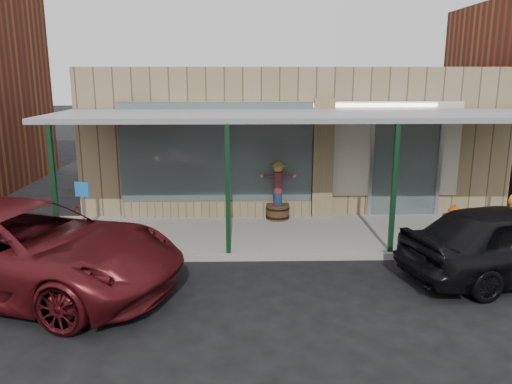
{
  "coord_description": "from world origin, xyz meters",
  "views": [
    {
      "loc": [
        -1.44,
        -8.31,
        3.99
      ],
      "look_at": [
        -1.18,
        2.6,
        1.42
      ],
      "focal_mm": 35.0,
      "sensor_mm": 36.0,
      "label": 1
    }
  ],
  "objects_px": {
    "barrel_scarecrow": "(278,199)",
    "handicap_sign": "(83,207)",
    "car_maroon": "(23,249)",
    "barrel_pumpkin": "(453,220)"
  },
  "relations": [
    {
      "from": "barrel_scarecrow",
      "to": "handicap_sign",
      "type": "distance_m",
      "value": 5.09
    },
    {
      "from": "car_maroon",
      "to": "handicap_sign",
      "type": "bearing_deg",
      "value": -0.72
    },
    {
      "from": "barrel_pumpkin",
      "to": "car_maroon",
      "type": "distance_m",
      "value": 9.97
    },
    {
      "from": "barrel_scarecrow",
      "to": "car_maroon",
      "type": "height_order",
      "value": "barrel_scarecrow"
    },
    {
      "from": "handicap_sign",
      "to": "car_maroon",
      "type": "height_order",
      "value": "handicap_sign"
    },
    {
      "from": "barrel_pumpkin",
      "to": "handicap_sign",
      "type": "height_order",
      "value": "handicap_sign"
    },
    {
      "from": "barrel_scarecrow",
      "to": "car_maroon",
      "type": "bearing_deg",
      "value": -156.94
    },
    {
      "from": "barrel_scarecrow",
      "to": "handicap_sign",
      "type": "bearing_deg",
      "value": -168.54
    },
    {
      "from": "barrel_scarecrow",
      "to": "car_maroon",
      "type": "distance_m",
      "value": 6.56
    },
    {
      "from": "barrel_scarecrow",
      "to": "handicap_sign",
      "type": "relative_size",
      "value": 1.03
    }
  ]
}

